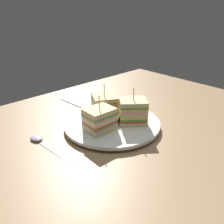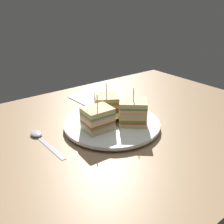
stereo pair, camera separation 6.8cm
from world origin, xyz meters
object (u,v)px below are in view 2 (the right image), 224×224
plate (112,123)px  napkin (90,98)px  sandwich_wedge_0 (106,104)px  chip_pile (110,118)px  sandwich_wedge_2 (133,112)px  sandwich_wedge_1 (98,119)px  spoon (40,137)px

plate → napkin: bearing=-106.4°
sandwich_wedge_0 → napkin: size_ratio=0.79×
sandwich_wedge_0 → chip_pile: 6.23cm
sandwich_wedge_2 → chip_pile: sandwich_wedge_2 is taller
sandwich_wedge_0 → sandwich_wedge_1: (7.64, 6.74, 0.12)cm
sandwich_wedge_2 → sandwich_wedge_0: bearing=-39.2°
plate → sandwich_wedge_1: size_ratio=2.77×
chip_pile → sandwich_wedge_2: bearing=136.1°
sandwich_wedge_0 → napkin: (-4.62, -16.96, -4.33)cm
sandwich_wedge_1 → sandwich_wedge_2: sandwich_wedge_2 is taller
plate → spoon: (19.22, -6.28, -0.58)cm
sandwich_wedge_0 → napkin: bearing=-165.7°
plate → chip_pile: size_ratio=3.67×
chip_pile → plate: bearing=171.9°
sandwich_wedge_1 → spoon: 16.13cm
plate → chip_pile: bearing=-8.1°
plate → sandwich_wedge_0: 6.82cm
plate → sandwich_wedge_1: bearing=13.0°
sandwich_wedge_2 → spoon: bearing=15.1°
sandwich_wedge_0 → chip_pile: sandwich_wedge_0 is taller
sandwich_wedge_2 → napkin: (-2.72, -26.70, -4.83)cm
napkin → sandwich_wedge_0: bearing=74.8°
plate → sandwich_wedge_2: size_ratio=2.64×
spoon → sandwich_wedge_2: bearing=-118.4°
sandwich_wedge_1 → napkin: (-12.26, -23.70, -4.45)cm
sandwich_wedge_0 → spoon: (21.21, -0.84, -4.18)cm
chip_pile → napkin: chip_pile is taller
napkin → sandwich_wedge_1: bearing=62.6°
plate → napkin: plate is taller
sandwich_wedge_1 → spoon: sandwich_wedge_1 is taller
plate → chip_pile: (0.69, -0.10, 1.84)cm
plate → sandwich_wedge_2: bearing=132.1°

